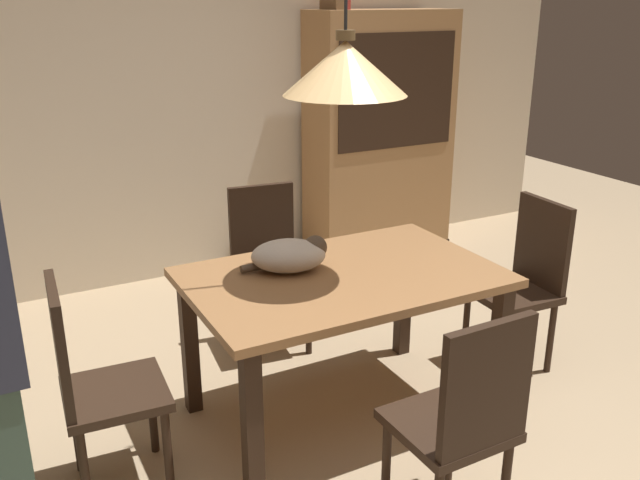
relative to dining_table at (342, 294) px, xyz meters
The scene contains 10 objects.
ground 0.80m from the dining_table, 92.16° to the right, with size 10.00×10.00×0.00m, color tan.
back_wall 2.33m from the dining_table, 90.46° to the left, with size 6.40×0.10×2.90m, color beige.
dining_table is the anchor object (origin of this frame).
chair_right_side 1.14m from the dining_table, ahead, with size 0.42×0.42×0.93m.
chair_left_side 1.14m from the dining_table, behind, with size 0.43×0.43×0.93m.
chair_far_back 0.89m from the dining_table, 89.42° to the left, with size 0.44×0.44×0.93m.
chair_near_front 0.89m from the dining_table, 89.91° to the right, with size 0.41×0.41×0.93m.
cat_sleeping 0.30m from the dining_table, 143.90° to the left, with size 0.41×0.33×0.16m.
pendant_lamp 1.01m from the dining_table, ahead, with size 0.52×0.52×1.30m.
hutch_bookcase 2.33m from the dining_table, 53.40° to the left, with size 1.12×0.45×1.85m.
Camera 1 is at (-1.42, -2.04, 1.94)m, focal length 38.49 mm.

